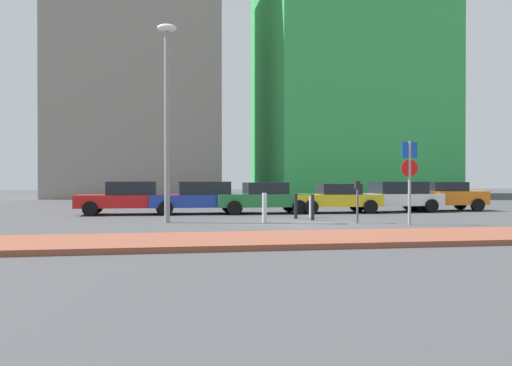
{
  "coord_description": "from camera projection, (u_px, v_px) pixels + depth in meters",
  "views": [
    {
      "loc": [
        -4.69,
        -18.14,
        1.59
      ],
      "look_at": [
        -1.11,
        3.3,
        1.42
      ],
      "focal_mm": 36.67,
      "sensor_mm": 36.0,
      "label": 1
    }
  ],
  "objects": [
    {
      "name": "ground_plane",
      "position": [
        302.0,
        223.0,
        18.67
      ],
      "size": [
        120.0,
        120.0,
        0.0
      ],
      "primitive_type": "plane",
      "color": "#424244"
    },
    {
      "name": "parked_car_blue",
      "position": [
        201.0,
        197.0,
        23.79
      ],
      "size": [
        4.55,
        2.14,
        1.47
      ],
      "color": "#1E389E",
      "rests_on": "ground"
    },
    {
      "name": "sidewalk_brick",
      "position": [
        354.0,
        238.0,
        13.43
      ],
      "size": [
        40.0,
        3.09,
        0.14
      ],
      "primitive_type": "cube",
      "color": "brown",
      "rests_on": "ground"
    },
    {
      "name": "parked_car_orange",
      "position": [
        443.0,
        196.0,
        26.03
      ],
      "size": [
        4.17,
        2.09,
        1.44
      ],
      "color": "orange",
      "rests_on": "ground"
    },
    {
      "name": "parked_car_red",
      "position": [
        130.0,
        198.0,
        23.33
      ],
      "size": [
        4.53,
        2.02,
        1.48
      ],
      "color": "red",
      "rests_on": "ground"
    },
    {
      "name": "street_lamp",
      "position": [
        167.0,
        106.0,
        18.93
      ],
      "size": [
        0.7,
        0.36,
        7.21
      ],
      "color": "gray",
      "rests_on": "ground"
    },
    {
      "name": "traffic_bollard_far",
      "position": [
        264.0,
        208.0,
        18.98
      ],
      "size": [
        0.17,
        0.17,
        1.08
      ],
      "primitive_type": "cylinder",
      "color": "#B7B7BC",
      "rests_on": "ground"
    },
    {
      "name": "parked_car_white",
      "position": [
        395.0,
        196.0,
        25.12
      ],
      "size": [
        4.56,
        2.09,
        1.46
      ],
      "color": "white",
      "rests_on": "ground"
    },
    {
      "name": "traffic_bollard_mid",
      "position": [
        296.0,
        206.0,
        20.86
      ],
      "size": [
        0.13,
        0.13,
        1.01
      ],
      "primitive_type": "cylinder",
      "color": "black",
      "rests_on": "ground"
    },
    {
      "name": "building_under_construction",
      "position": [
        137.0,
        61.0,
        47.25
      ],
      "size": [
        14.17,
        12.5,
        24.52
      ],
      "primitive_type": "cube",
      "color": "gray",
      "rests_on": "ground"
    },
    {
      "name": "parked_car_yellow",
      "position": [
        337.0,
        198.0,
        24.53
      ],
      "size": [
        4.14,
        2.21,
        1.36
      ],
      "color": "gold",
      "rests_on": "ground"
    },
    {
      "name": "building_colorful_midrise",
      "position": [
        344.0,
        60.0,
        49.66
      ],
      "size": [
        15.25,
        16.47,
        25.84
      ],
      "primitive_type": "cube",
      "color": "green",
      "rests_on": "ground"
    },
    {
      "name": "traffic_bollard_edge",
      "position": [
        313.0,
        207.0,
        20.05
      ],
      "size": [
        0.13,
        0.13,
        0.99
      ],
      "primitive_type": "cylinder",
      "color": "black",
      "rests_on": "ground"
    },
    {
      "name": "parked_car_green",
      "position": [
        264.0,
        198.0,
        24.02
      ],
      "size": [
        4.4,
        2.04,
        1.43
      ],
      "color": "#237238",
      "rests_on": "ground"
    },
    {
      "name": "parking_sign_post",
      "position": [
        410.0,
        172.0,
        18.12
      ],
      "size": [
        0.6,
        0.1,
        2.9
      ],
      "color": "gray",
      "rests_on": "ground"
    },
    {
      "name": "parking_meter",
      "position": [
        357.0,
        196.0,
        18.8
      ],
      "size": [
        0.18,
        0.14,
        1.51
      ],
      "color": "#4C4C51",
      "rests_on": "ground"
    },
    {
      "name": "traffic_bollard_near",
      "position": [
        311.0,
        207.0,
        21.52
      ],
      "size": [
        0.14,
        0.14,
        0.88
      ],
      "primitive_type": "cylinder",
      "color": "#B7B7BC",
      "rests_on": "ground"
    }
  ]
}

